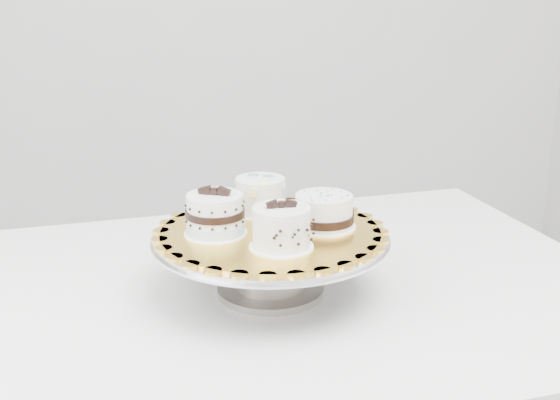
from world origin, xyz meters
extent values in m
cube|color=white|center=(0.05, 0.06, 0.73)|extent=(1.38, 0.97, 0.04)
cube|color=white|center=(0.63, 0.49, 0.35)|extent=(0.05, 0.05, 0.71)
cylinder|color=gray|center=(0.07, 0.03, 0.76)|extent=(0.19, 0.19, 0.01)
cylinder|color=gray|center=(0.07, 0.03, 0.80)|extent=(0.12, 0.12, 0.10)
cylinder|color=silver|center=(0.07, 0.03, 0.85)|extent=(0.40, 0.40, 0.01)
cylinder|color=silver|center=(0.07, 0.03, 0.85)|extent=(0.41, 0.41, 0.00)
cylinder|color=gold|center=(0.07, 0.03, 0.86)|extent=(0.45, 0.45, 0.01)
cylinder|color=white|center=(0.07, -0.06, 0.87)|extent=(0.10, 0.10, 0.00)
cylinder|color=white|center=(0.07, -0.06, 0.90)|extent=(0.09, 0.09, 0.06)
cylinder|color=white|center=(-0.02, 0.03, 0.87)|extent=(0.11, 0.11, 0.00)
cylinder|color=white|center=(-0.02, 0.03, 0.90)|extent=(0.13, 0.13, 0.07)
cylinder|color=silver|center=(-0.02, 0.03, 0.88)|extent=(0.10, 0.10, 0.02)
cylinder|color=black|center=(-0.02, 0.03, 0.90)|extent=(0.10, 0.10, 0.01)
cylinder|color=white|center=(0.07, 0.12, 0.87)|extent=(0.10, 0.10, 0.00)
cylinder|color=white|center=(0.07, 0.12, 0.90)|extent=(0.11, 0.11, 0.06)
cylinder|color=white|center=(0.16, 0.02, 0.87)|extent=(0.11, 0.11, 0.00)
cylinder|color=white|center=(0.16, 0.02, 0.90)|extent=(0.12, 0.12, 0.05)
cylinder|color=black|center=(0.16, 0.02, 0.88)|extent=(0.10, 0.10, 0.01)
camera|label=1|loc=(-0.15, -1.07, 1.27)|focal=45.00mm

